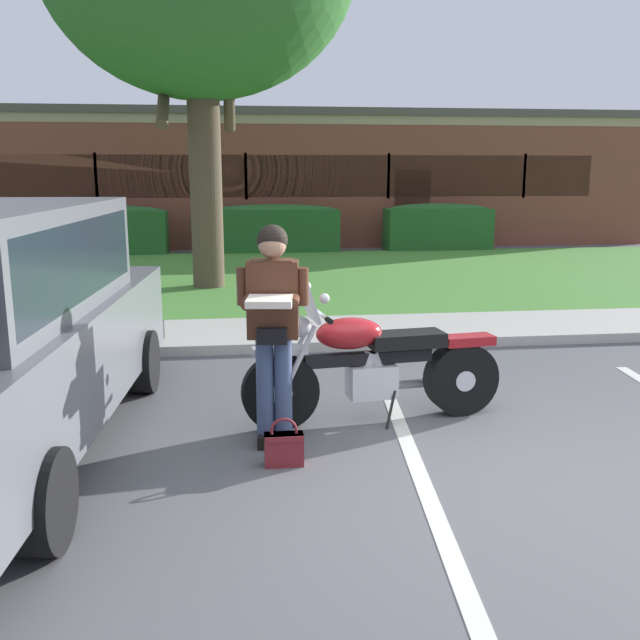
{
  "coord_description": "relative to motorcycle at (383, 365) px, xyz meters",
  "views": [
    {
      "loc": [
        -1.54,
        -4.53,
        2.1
      ],
      "look_at": [
        -0.81,
        1.29,
        0.85
      ],
      "focal_mm": 39.73,
      "sensor_mm": 36.0,
      "label": 1
    }
  ],
  "objects": [
    {
      "name": "grass_lawn",
      "position": [
        0.3,
        8.12,
        -0.46
      ],
      "size": [
        60.0,
        8.17,
        0.06
      ],
      "primitive_type": "cube",
      "color": "#478433",
      "rests_on": "ground"
    },
    {
      "name": "motorcycle",
      "position": [
        0.0,
        0.0,
        0.0
      ],
      "size": [
        2.24,
        0.82,
        1.26
      ],
      "color": "black",
      "rests_on": "ground"
    },
    {
      "name": "rider_person",
      "position": [
        -0.94,
        -0.45,
        0.52
      ],
      "size": [
        0.53,
        0.61,
        1.7
      ],
      "color": "black",
      "rests_on": "ground"
    },
    {
      "name": "concrete_walk",
      "position": [
        0.3,
        3.29,
        -0.45
      ],
      "size": [
        60.0,
        1.5,
        0.08
      ],
      "primitive_type": "cube",
      "color": "#B7B2A8",
      "rests_on": "ground"
    },
    {
      "name": "stall_stripe_0",
      "position": [
        -2.6,
        -0.9,
        -0.49
      ],
      "size": [
        0.54,
        4.39,
        0.01
      ],
      "primitive_type": "cube",
      "rotation": [
        0.0,
        0.0,
        -0.1
      ],
      "color": "silver",
      "rests_on": "ground"
    },
    {
      "name": "hedge_center_right",
      "position": [
        4.13,
        12.45,
        0.16
      ],
      "size": [
        2.75,
        0.9,
        1.24
      ],
      "color": "#235623",
      "rests_on": "ground"
    },
    {
      "name": "brick_building",
      "position": [
        -0.82,
        19.24,
        1.36
      ],
      "size": [
        22.71,
        11.83,
        3.7
      ],
      "color": "brown",
      "rests_on": "ground"
    },
    {
      "name": "stall_stripe_1",
      "position": [
        0.05,
        -0.9,
        -0.49
      ],
      "size": [
        0.54,
        4.39,
        0.01
      ],
      "primitive_type": "cube",
      "rotation": [
        0.0,
        0.0,
        -0.1
      ],
      "color": "silver",
      "rests_on": "ground"
    },
    {
      "name": "handbag",
      "position": [
        -0.9,
        -0.84,
        -0.34
      ],
      "size": [
        0.28,
        0.13,
        0.36
      ],
      "color": "maroon",
      "rests_on": "ground"
    },
    {
      "name": "hedge_left",
      "position": [
        -4.47,
        12.45,
        0.16
      ],
      "size": [
        3.29,
        0.9,
        1.24
      ],
      "color": "#235623",
      "rests_on": "ground"
    },
    {
      "name": "hedge_center_left",
      "position": [
        -0.17,
        12.45,
        0.16
      ],
      "size": [
        3.3,
        0.9,
        1.24
      ],
      "color": "#235623",
      "rests_on": "ground"
    },
    {
      "name": "ground_plane",
      "position": [
        0.3,
        -1.1,
        -0.49
      ],
      "size": [
        140.0,
        140.0,
        0.0
      ],
      "primitive_type": "plane",
      "color": "#565659"
    },
    {
      "name": "curb_strip",
      "position": [
        0.3,
        2.44,
        -0.43
      ],
      "size": [
        60.0,
        0.2,
        0.12
      ],
      "primitive_type": "cube",
      "color": "#B7B2A8",
      "rests_on": "ground"
    }
  ]
}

